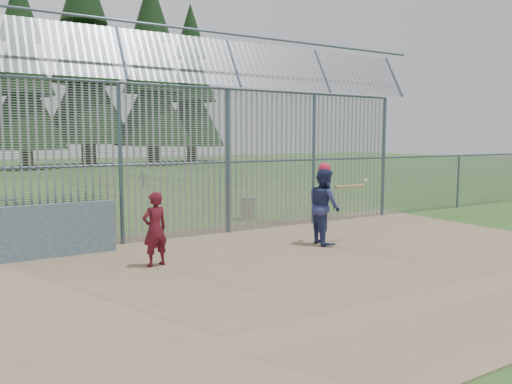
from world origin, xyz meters
TOP-DOWN VIEW (x-y plane):
  - ground at (0.00, 0.00)m, footprint 120.00×120.00m
  - dirt_infield at (0.00, -0.50)m, footprint 14.00×10.00m
  - dugout_wall at (-4.60, 2.90)m, footprint 2.50×0.12m
  - batter at (1.32, 0.90)m, footprint 0.89×1.05m
  - onlooker at (-3.04, 1.01)m, footprint 0.63×0.48m
  - bg_kid_seated at (2.04, 16.97)m, footprint 0.56×0.27m
  - batting_gear at (1.44, 0.88)m, footprint 1.58×0.35m
  - trash_can at (1.67, 5.28)m, footprint 0.56×0.56m
  - backstop_fence at (1.81, 3.43)m, footprint 20.09×0.81m
  - conifer_row at (1.93, 41.51)m, footprint 38.48×12.26m

SIDE VIEW (x-z plane):
  - ground at x=0.00m, z-range 0.00..0.00m
  - dirt_infield at x=0.00m, z-range 0.00..0.02m
  - trash_can at x=1.67m, z-range -0.03..0.79m
  - bg_kid_seated at x=2.04m, z-range 0.00..0.94m
  - dugout_wall at x=-4.60m, z-range 0.02..1.22m
  - onlooker at x=-3.04m, z-range 0.02..1.57m
  - batter at x=1.32m, z-range 0.02..1.92m
  - batting_gear at x=1.44m, z-range 1.51..2.16m
  - backstop_fence at x=1.81m, z-range -0.29..5.01m
  - conifer_row at x=1.93m, z-range 0.73..20.93m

